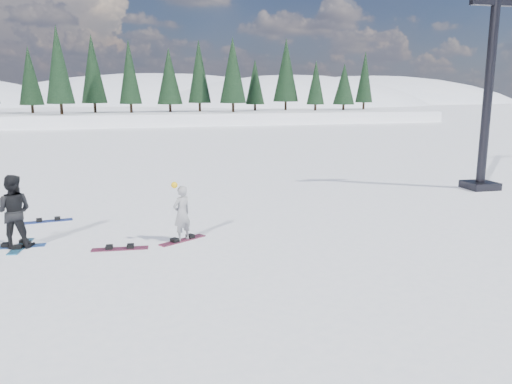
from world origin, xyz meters
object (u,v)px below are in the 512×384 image
snowboarder_woman (182,213)px  snowboarder_man (13,211)px  snowboard_loose_c (48,221)px  snowboard_loose_a (21,246)px  snowboard_loose_b (120,249)px  lift_tower (487,110)px

snowboarder_woman → snowboarder_man: snowboarder_man is taller
snowboarder_man → snowboard_loose_c: size_ratio=1.35×
snowboard_loose_c → snowboard_loose_a: bearing=-105.0°
snowboard_loose_c → snowboard_loose_b: bearing=-65.5°
snowboarder_woman → snowboard_loose_b: bearing=-21.9°
snowboarder_man → snowboard_loose_a: bearing=-178.7°
lift_tower → snowboarder_man: (-18.26, -3.52, -2.44)m
snowboarder_man → snowboard_loose_c: 2.94m
snowboard_loose_a → lift_tower: bearing=-70.2°
snowboarder_woman → snowboarder_man: 4.55m
lift_tower → snowboard_loose_b: (-15.51, -4.54, -3.43)m
lift_tower → snowboarder_woman: (-13.76, -4.22, -2.63)m
snowboard_loose_c → snowboard_loose_a: size_ratio=1.00×
lift_tower → snowboard_loose_b: 16.53m
snowboarder_man → snowboard_loose_b: (2.74, -1.02, -1.00)m
snowboard_loose_a → snowboard_loose_b: bearing=-102.2°
lift_tower → snowboard_loose_b: lift_tower is taller
snowboarder_woman → snowboard_loose_c: snowboarder_woman is taller
snowboarder_woman → snowboard_loose_a: 4.51m
lift_tower → snowboard_loose_a: 18.80m
snowboard_loose_c → snowboarder_man: bearing=-107.3°
snowboarder_woman → snowboarder_man: (-4.49, 0.70, 0.19)m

